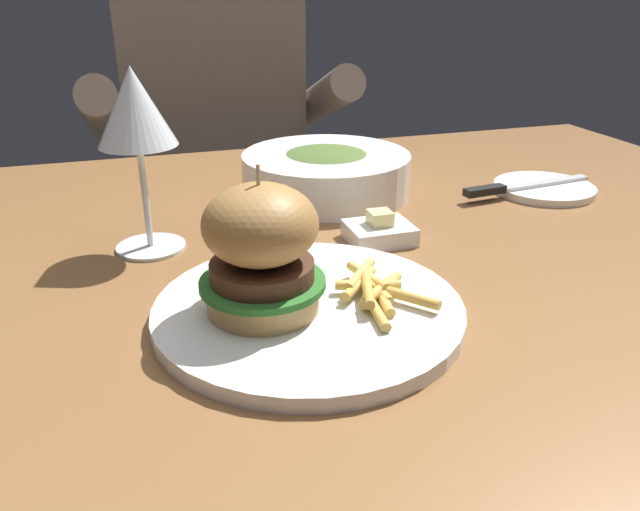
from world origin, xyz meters
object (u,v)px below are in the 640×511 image
(wine_glass, at_px, (135,114))
(soup_bowl, at_px, (326,172))
(main_plate, at_px, (309,310))
(burger_sandwich, at_px, (261,249))
(diner_person, at_px, (218,197))
(table_knife, at_px, (516,187))
(bread_plate, at_px, (544,188))
(butter_dish, at_px, (379,231))

(wine_glass, distance_m, soup_bowl, 0.30)
(main_plate, relative_size, wine_glass, 1.39)
(burger_sandwich, xyz_separation_m, diner_person, (0.09, 0.87, -0.25))
(table_knife, distance_m, diner_person, 0.74)
(main_plate, relative_size, table_knife, 1.32)
(main_plate, xyz_separation_m, bread_plate, (0.41, 0.24, -0.00))
(butter_dish, bearing_deg, burger_sandwich, -139.64)
(main_plate, height_order, butter_dish, butter_dish)
(wine_glass, bearing_deg, table_knife, 4.18)
(table_knife, bearing_deg, burger_sandwich, -150.16)
(diner_person, bearing_deg, main_plate, -93.02)
(burger_sandwich, relative_size, wine_glass, 0.65)
(soup_bowl, relative_size, diner_person, 0.19)
(bread_plate, relative_size, butter_dish, 1.91)
(burger_sandwich, distance_m, diner_person, 0.91)
(diner_person, bearing_deg, wine_glass, -103.98)
(wine_glass, relative_size, soup_bowl, 0.86)
(butter_dish, distance_m, soup_bowl, 0.18)
(main_plate, bearing_deg, burger_sandwich, 176.94)
(soup_bowl, bearing_deg, diner_person, 97.68)
(bread_plate, relative_size, diner_person, 0.12)
(burger_sandwich, bearing_deg, diner_person, 84.40)
(main_plate, relative_size, burger_sandwich, 2.13)
(wine_glass, bearing_deg, butter_dish, -12.62)
(wine_glass, bearing_deg, main_plate, -58.22)
(burger_sandwich, xyz_separation_m, wine_glass, (-0.08, 0.20, 0.08))
(table_knife, bearing_deg, wine_glass, -175.82)
(burger_sandwich, height_order, diner_person, diner_person)
(burger_sandwich, height_order, table_knife, burger_sandwich)
(bread_plate, bearing_deg, soup_bowl, 163.98)
(table_knife, bearing_deg, main_plate, -147.32)
(bread_plate, bearing_deg, wine_glass, -175.63)
(butter_dish, height_order, soup_bowl, soup_bowl)
(burger_sandwich, bearing_deg, table_knife, 29.84)
(table_knife, relative_size, soup_bowl, 0.90)
(main_plate, bearing_deg, butter_dish, 48.59)
(main_plate, height_order, wine_glass, wine_glass)
(main_plate, relative_size, bread_plate, 1.97)
(bread_plate, distance_m, diner_person, 0.76)
(wine_glass, distance_m, diner_person, 0.77)
(wine_glass, bearing_deg, bread_plate, 4.37)
(wine_glass, distance_m, table_knife, 0.51)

